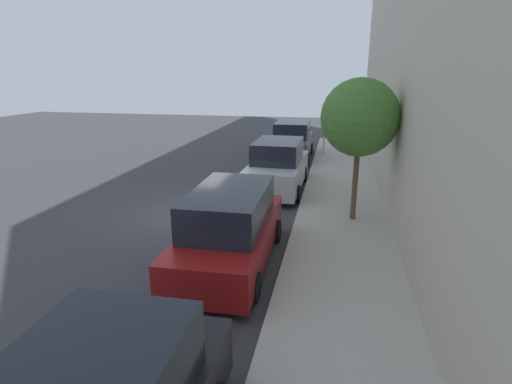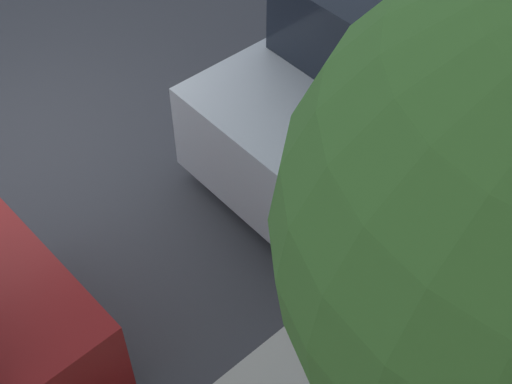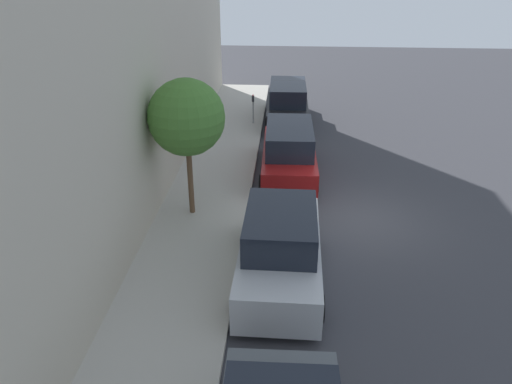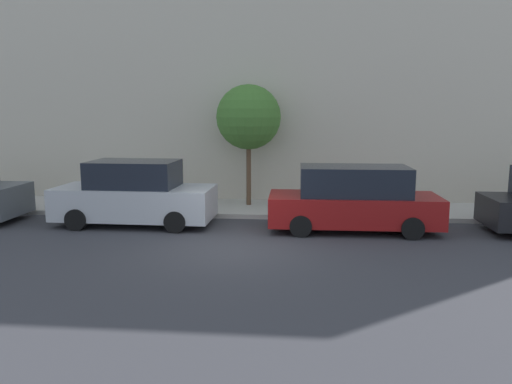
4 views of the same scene
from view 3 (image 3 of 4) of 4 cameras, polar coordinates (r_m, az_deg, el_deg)
ground_plane at (r=16.09m, az=11.58°, el=-3.02°), size 60.00×60.00×0.00m
sidewalk at (r=16.10m, az=-6.02°, el=-2.27°), size 2.85×32.00×0.15m
parked_minivan_nearest at (r=24.35m, az=3.63°, el=10.03°), size 2.02×4.92×1.90m
parked_minivan_second at (r=18.48m, az=3.80°, el=4.63°), size 2.02×4.93×1.90m
parked_suv_third at (r=12.56m, az=2.80°, el=-6.52°), size 2.08×4.83×1.98m
parking_meter_near at (r=23.77m, az=-0.34°, el=9.85°), size 0.11×0.15×1.37m
street_tree at (r=14.76m, az=-7.96°, el=8.40°), size 2.27×2.27×4.25m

